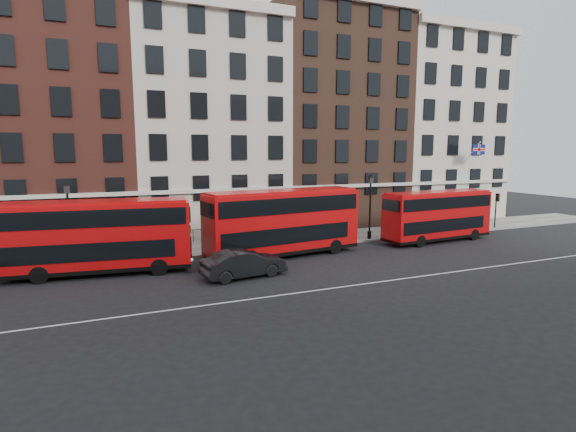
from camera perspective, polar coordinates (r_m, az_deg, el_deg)
name	(u,v)px	position (r m, az deg, el deg)	size (l,w,h in m)	color
ground	(281,283)	(25.53, -0.89, -8.50)	(120.00, 120.00, 0.00)	black
pavement	(230,246)	(35.16, -7.37, -3.77)	(80.00, 5.00, 0.15)	gray
kerb	(239,252)	(32.82, -6.18, -4.61)	(80.00, 0.30, 0.16)	gray
road_centre_line	(295,293)	(23.77, 0.95, -9.77)	(70.00, 0.12, 0.01)	white
building_terrace	(202,118)	(41.59, -10.87, 12.09)	(64.00, 11.95, 22.00)	beige
bus_b	(97,235)	(28.96, -23.06, -2.28)	(10.86, 3.84, 4.47)	#B7090B
bus_c	(283,221)	(31.23, -0.64, -0.66)	(11.42, 4.15, 4.70)	#B7090B
bus_d	(437,215)	(38.51, 18.43, 0.15)	(9.97, 3.14, 4.13)	#B7090B
car_front	(244,264)	(26.56, -5.62, -6.03)	(1.74, 4.99, 1.65)	black
lamp_post_left	(69,220)	(31.43, -26.05, -0.42)	(0.44, 0.44, 5.33)	black
lamp_post_right	(370,204)	(37.47, 10.39, 1.56)	(0.44, 0.44, 5.33)	black
traffic_light	(497,204)	(46.51, 25.00, 1.42)	(0.25, 0.45, 3.27)	black
iron_railings	(223,234)	(37.14, -8.31, -2.24)	(6.60, 0.06, 1.00)	black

